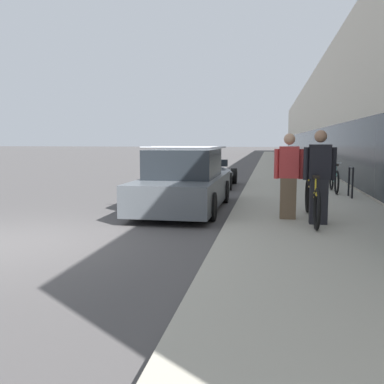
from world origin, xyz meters
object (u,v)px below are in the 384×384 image
object	(u,v)px
vintage_roadster_curbside	(211,175)
person_bystander	(289,176)
person_rider	(319,177)
parked_sedan_curbside	(184,183)
tandem_bicycle	(312,200)
bike_rack_hoop	(351,179)
cruiser_bike_nearest	(334,180)

from	to	relation	value
vintage_roadster_curbside	person_bystander	bearing A→B (deg)	-69.81
person_rider	parked_sedan_curbside	xyz separation A→B (m)	(-2.93, 1.80, -0.33)
tandem_bicycle	vintage_roadster_curbside	world-z (taller)	tandem_bicycle
parked_sedan_curbside	bike_rack_hoop	bearing A→B (deg)	28.65
tandem_bicycle	person_rider	distance (m)	0.59
parked_sedan_curbside	person_bystander	bearing A→B (deg)	-29.51
bike_rack_hoop	vintage_roadster_curbside	world-z (taller)	vintage_roadster_curbside
person_rider	vintage_roadster_curbside	size ratio (longest dim) A/B	0.45
tandem_bicycle	person_rider	world-z (taller)	person_rider
cruiser_bike_nearest	vintage_roadster_curbside	distance (m)	4.47
person_bystander	vintage_roadster_curbside	bearing A→B (deg)	110.19
cruiser_bike_nearest	parked_sedan_curbside	bearing A→B (deg)	-138.79
person_rider	vintage_roadster_curbside	distance (m)	7.81
parked_sedan_curbside	person_rider	bearing A→B (deg)	-31.60
person_rider	bike_rack_hoop	distance (m)	4.32
bike_rack_hoop	parked_sedan_curbside	bearing A→B (deg)	-151.35
person_bystander	cruiser_bike_nearest	bearing A→B (deg)	72.00
parked_sedan_curbside	vintage_roadster_curbside	bearing A→B (deg)	90.95
person_bystander	bike_rack_hoop	bearing A→B (deg)	63.32
bike_rack_hoop	vintage_roadster_curbside	bearing A→B (deg)	144.53
person_bystander	parked_sedan_curbside	size ratio (longest dim) A/B	0.38
bike_rack_hoop	cruiser_bike_nearest	world-z (taller)	cruiser_bike_nearest
vintage_roadster_curbside	parked_sedan_curbside	bearing A→B (deg)	-89.05
tandem_bicycle	person_bystander	distance (m)	0.65
bike_rack_hoop	vintage_roadster_curbside	xyz separation A→B (m)	(-4.31, 3.07, -0.20)
person_rider	tandem_bicycle	bearing A→B (deg)	104.94
tandem_bicycle	person_bystander	bearing A→B (deg)	165.09
person_rider	parked_sedan_curbside	bearing A→B (deg)	148.40
tandem_bicycle	person_bystander	size ratio (longest dim) A/B	1.55
tandem_bicycle	cruiser_bike_nearest	xyz separation A→B (m)	(1.11, 4.93, -0.03)
person_bystander	vintage_roadster_curbside	xyz separation A→B (m)	(-2.47, 6.73, -0.54)
cruiser_bike_nearest	parked_sedan_curbside	xyz separation A→B (m)	(-3.95, -3.46, 0.18)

